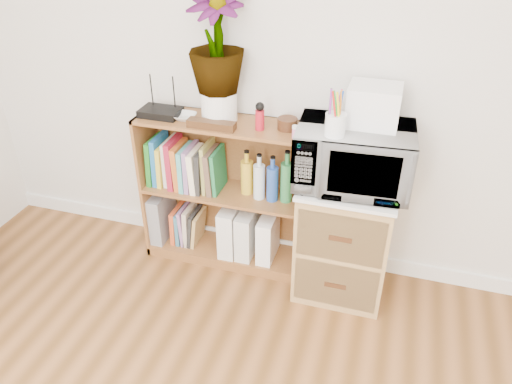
% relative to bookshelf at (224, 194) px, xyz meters
% --- Properties ---
extents(skirting_board, '(4.00, 0.02, 0.10)m').
position_rel_bookshelf_xyz_m(skirting_board, '(0.35, 0.14, -0.42)').
color(skirting_board, white).
rests_on(skirting_board, ground).
extents(bookshelf, '(1.00, 0.30, 0.95)m').
position_rel_bookshelf_xyz_m(bookshelf, '(0.00, 0.00, 0.00)').
color(bookshelf, brown).
rests_on(bookshelf, ground).
extents(wicker_unit, '(0.50, 0.45, 0.70)m').
position_rel_bookshelf_xyz_m(wicker_unit, '(0.75, -0.08, -0.12)').
color(wicker_unit, '#9E7542').
rests_on(wicker_unit, ground).
extents(microwave, '(0.61, 0.44, 0.33)m').
position_rel_bookshelf_xyz_m(microwave, '(0.75, -0.08, 0.41)').
color(microwave, silver).
rests_on(microwave, wicker_unit).
extents(pen_cup, '(0.10, 0.10, 0.11)m').
position_rel_bookshelf_xyz_m(pen_cup, '(0.66, -0.20, 0.63)').
color(pen_cup, white).
rests_on(pen_cup, microwave).
extents(small_appliance, '(0.26, 0.21, 0.20)m').
position_rel_bookshelf_xyz_m(small_appliance, '(0.82, -0.02, 0.67)').
color(small_appliance, white).
rests_on(small_appliance, microwave).
extents(router, '(0.23, 0.16, 0.04)m').
position_rel_bookshelf_xyz_m(router, '(-0.36, -0.02, 0.50)').
color(router, black).
rests_on(router, bookshelf).
extents(white_bowl, '(0.13, 0.13, 0.03)m').
position_rel_bookshelf_xyz_m(white_bowl, '(-0.21, -0.03, 0.49)').
color(white_bowl, silver).
rests_on(white_bowl, bookshelf).
extents(plant_pot, '(0.20, 0.20, 0.17)m').
position_rel_bookshelf_xyz_m(plant_pot, '(-0.02, 0.02, 0.56)').
color(plant_pot, white).
rests_on(plant_pot, bookshelf).
extents(potted_plant, '(0.31, 0.31, 0.55)m').
position_rel_bookshelf_xyz_m(potted_plant, '(-0.02, 0.02, 0.92)').
color(potted_plant, '#34752F').
rests_on(potted_plant, plant_pot).
extents(trinket_box, '(0.27, 0.07, 0.04)m').
position_rel_bookshelf_xyz_m(trinket_box, '(-0.02, -0.10, 0.50)').
color(trinket_box, '#341C0E').
rests_on(trinket_box, bookshelf).
extents(kokeshi_doll, '(0.05, 0.05, 0.11)m').
position_rel_bookshelf_xyz_m(kokeshi_doll, '(0.23, -0.04, 0.53)').
color(kokeshi_doll, '#AB1523').
rests_on(kokeshi_doll, bookshelf).
extents(wooden_bowl, '(0.11, 0.11, 0.06)m').
position_rel_bookshelf_xyz_m(wooden_bowl, '(0.37, 0.01, 0.51)').
color(wooden_bowl, '#34190E').
rests_on(wooden_bowl, bookshelf).
extents(paint_jars, '(0.10, 0.04, 0.05)m').
position_rel_bookshelf_xyz_m(paint_jars, '(0.47, -0.09, 0.50)').
color(paint_jars, pink).
rests_on(paint_jars, bookshelf).
extents(file_box, '(0.10, 0.26, 0.33)m').
position_rel_bookshelf_xyz_m(file_box, '(-0.45, 0.00, -0.24)').
color(file_box, gray).
rests_on(file_box, bookshelf).
extents(magazine_holder_left, '(0.10, 0.26, 0.32)m').
position_rel_bookshelf_xyz_m(magazine_holder_left, '(0.04, -0.01, -0.24)').
color(magazine_holder_left, silver).
rests_on(magazine_holder_left, bookshelf).
extents(magazine_holder_mid, '(0.10, 0.25, 0.31)m').
position_rel_bookshelf_xyz_m(magazine_holder_mid, '(0.15, -0.01, -0.25)').
color(magazine_holder_mid, silver).
rests_on(magazine_holder_mid, bookshelf).
extents(magazine_holder_right, '(0.09, 0.24, 0.30)m').
position_rel_bookshelf_xyz_m(magazine_holder_right, '(0.28, -0.01, -0.26)').
color(magazine_holder_right, white).
rests_on(magazine_holder_right, bookshelf).
extents(cookbooks, '(0.45, 0.20, 0.31)m').
position_rel_bookshelf_xyz_m(cookbooks, '(-0.25, 0.00, 0.16)').
color(cookbooks, '#1F7622').
rests_on(cookbooks, bookshelf).
extents(liquor_bottles, '(0.32, 0.07, 0.31)m').
position_rel_bookshelf_xyz_m(liquor_bottles, '(0.27, 0.00, 0.17)').
color(liquor_bottles, gold).
rests_on(liquor_bottles, bookshelf).
extents(lower_books, '(0.19, 0.19, 0.26)m').
position_rel_bookshelf_xyz_m(lower_books, '(-0.26, 0.00, -0.28)').
color(lower_books, '#CC4C24').
rests_on(lower_books, bookshelf).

